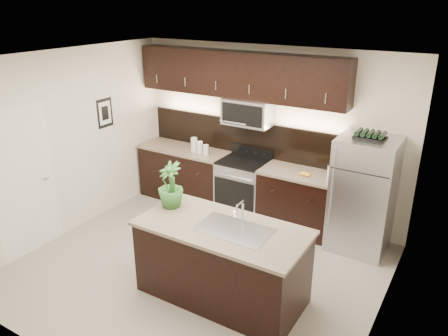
# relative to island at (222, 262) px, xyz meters

# --- Properties ---
(ground) EXTENTS (4.50, 4.50, 0.00)m
(ground) POSITION_rel_island_xyz_m (-0.57, 0.31, -0.47)
(ground) COLOR gray
(ground) RESTS_ON ground
(room_walls) EXTENTS (4.52, 4.02, 2.71)m
(room_walls) POSITION_rel_island_xyz_m (-0.68, 0.27, 1.22)
(room_walls) COLOR beige
(room_walls) RESTS_ON ground
(counter_run) EXTENTS (3.51, 0.65, 0.94)m
(counter_run) POSITION_rel_island_xyz_m (-1.03, 2.00, -0.00)
(counter_run) COLOR black
(counter_run) RESTS_ON ground
(upper_fixtures) EXTENTS (3.49, 0.40, 1.66)m
(upper_fixtures) POSITION_rel_island_xyz_m (-1.00, 2.14, 1.67)
(upper_fixtures) COLOR black
(upper_fixtures) RESTS_ON counter_run
(island) EXTENTS (1.96, 0.96, 0.94)m
(island) POSITION_rel_island_xyz_m (0.00, 0.00, 0.00)
(island) COLOR black
(island) RESTS_ON ground
(sink_faucet) EXTENTS (0.84, 0.50, 0.28)m
(sink_faucet) POSITION_rel_island_xyz_m (0.15, 0.01, 0.48)
(sink_faucet) COLOR silver
(sink_faucet) RESTS_ON island
(refrigerator) EXTENTS (0.79, 0.71, 1.63)m
(refrigerator) POSITION_rel_island_xyz_m (1.08, 1.94, 0.34)
(refrigerator) COLOR #B2B2B7
(refrigerator) RESTS_ON ground
(wine_rack) EXTENTS (0.40, 0.25, 0.10)m
(wine_rack) POSITION_rel_island_xyz_m (1.08, 1.94, 1.20)
(wine_rack) COLOR black
(wine_rack) RESTS_ON refrigerator
(plant) EXTENTS (0.40, 0.40, 0.57)m
(plant) POSITION_rel_island_xyz_m (-0.80, 0.11, 0.75)
(plant) COLOR #2E6428
(plant) RESTS_ON island
(canisters) EXTENTS (0.35, 0.13, 0.24)m
(canisters) POSITION_rel_island_xyz_m (-1.64, 1.93, 0.57)
(canisters) COLOR silver
(canisters) RESTS_ON counter_run
(french_press) EXTENTS (0.10, 0.10, 0.29)m
(french_press) POSITION_rel_island_xyz_m (0.60, 1.95, 0.58)
(french_press) COLOR silver
(french_press) RESTS_ON counter_run
(bananas) EXTENTS (0.19, 0.16, 0.05)m
(bananas) POSITION_rel_island_xyz_m (0.20, 1.92, 0.49)
(bananas) COLOR gold
(bananas) RESTS_ON counter_run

